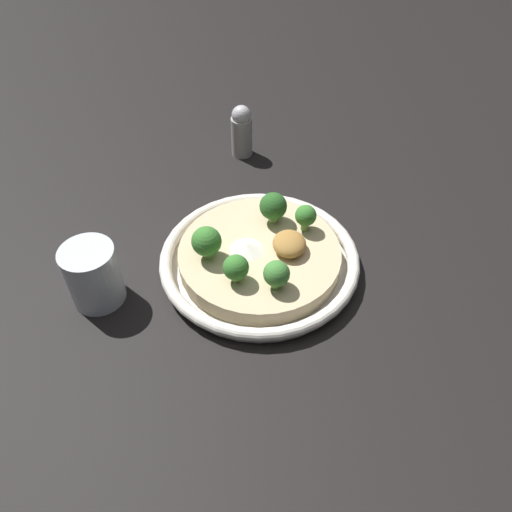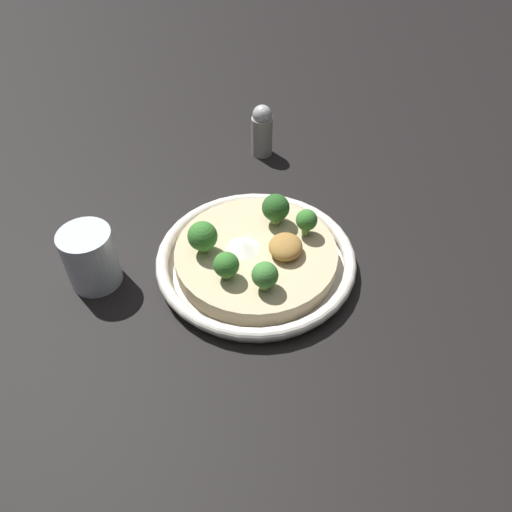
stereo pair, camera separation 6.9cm
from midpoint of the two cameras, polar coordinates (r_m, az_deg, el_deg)
The scene contains 11 objects.
ground_plane at distance 0.71m, azimuth -2.80°, elevation -1.38°, with size 6.00×6.00×0.00m, color black.
risotto_bowl at distance 0.70m, azimuth -2.84°, elevation -0.43°, with size 0.28×0.28×0.03m.
cheese_sprinkle at distance 0.68m, azimuth -4.43°, elevation 0.66°, with size 0.05×0.05×0.01m.
crispy_onion_garnish at distance 0.67m, azimuth 0.50°, elevation 1.22°, with size 0.05×0.05×0.02m.
broccoli_left at distance 0.71m, azimuth -1.21°, elevation 5.54°, with size 0.04×0.04×0.05m.
broccoli_front_right at distance 0.66m, azimuth -9.08°, elevation 1.49°, with size 0.04×0.04×0.05m.
broccoli_back_left at distance 0.70m, azimuth 2.48°, elevation 4.44°, with size 0.03×0.03×0.04m.
broccoli_back_right at distance 0.62m, azimuth -1.27°, elevation -2.26°, with size 0.03×0.03×0.04m.
broccoli_right at distance 0.63m, azimuth -5.89°, elevation -1.52°, with size 0.03×0.03×0.04m.
drinking_glass at distance 0.69m, azimuth -21.30°, elevation -2.19°, with size 0.07×0.07×0.09m.
pepper_shaker at distance 0.90m, azimuth -4.23°, elevation 14.00°, with size 0.04×0.04×0.09m.
Camera 1 is at (0.49, 0.00, 0.51)m, focal length 35.00 mm.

